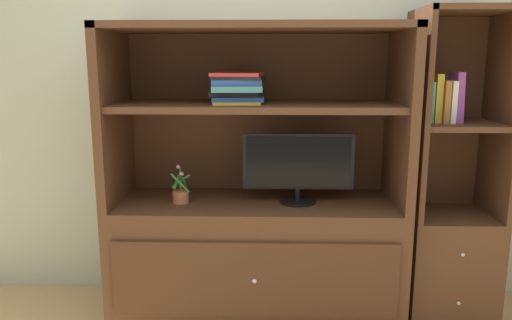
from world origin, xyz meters
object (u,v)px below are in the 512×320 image
object	(u,v)px
magazine_stack	(237,88)
upright_book_row	(443,100)
media_console	(256,228)
bookshelf_tall	(448,222)
tv_monitor	(298,165)
potted_plant	(181,195)

from	to	relation	value
magazine_stack	upright_book_row	size ratio (longest dim) A/B	1.32
media_console	bookshelf_tall	xyz separation A→B (m)	(1.11, 0.00, 0.05)
tv_monitor	upright_book_row	size ratio (longest dim) A/B	2.28
media_console	tv_monitor	bearing A→B (deg)	-7.36
media_console	upright_book_row	bearing A→B (deg)	-0.36
tv_monitor	magazine_stack	distance (m)	0.55
tv_monitor	potted_plant	size ratio (longest dim) A/B	2.85
potted_plant	magazine_stack	size ratio (longest dim) A/B	0.61
magazine_stack	upright_book_row	world-z (taller)	upright_book_row
tv_monitor	bookshelf_tall	distance (m)	0.93
potted_plant	bookshelf_tall	distance (m)	1.54
media_console	tv_monitor	xyz separation A→B (m)	(0.24, -0.03, 0.38)
potted_plant	magazine_stack	bearing A→B (deg)	7.95
magazine_stack	bookshelf_tall	xyz separation A→B (m)	(1.21, 0.01, -0.77)
potted_plant	tv_monitor	bearing A→B (deg)	2.13
magazine_stack	bookshelf_tall	world-z (taller)	bookshelf_tall
tv_monitor	potted_plant	bearing A→B (deg)	-177.87
tv_monitor	magazine_stack	size ratio (longest dim) A/B	1.73
tv_monitor	upright_book_row	xyz separation A→B (m)	(0.79, 0.02, 0.37)
potted_plant	magazine_stack	distance (m)	0.68
potted_plant	upright_book_row	world-z (taller)	upright_book_row
tv_monitor	magazine_stack	xyz separation A→B (m)	(-0.34, 0.02, 0.43)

